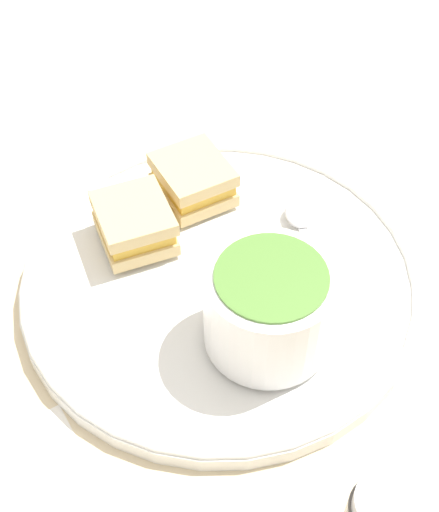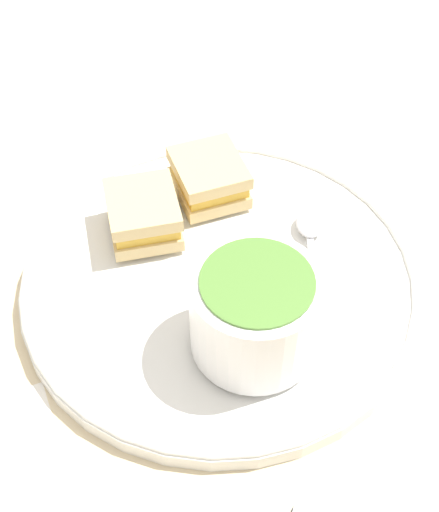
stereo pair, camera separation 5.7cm
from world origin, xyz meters
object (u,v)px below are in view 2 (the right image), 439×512
Objects in this scene: soup_bowl at (255,312)px; sandwich_half_near at (209,178)px; sandwich_half_far at (143,214)px; spoon at (310,232)px.

sandwich_half_near is at bearing 149.17° from soup_bowl.
soup_bowl reaches higher than sandwich_half_near.
sandwich_half_far is at bearing 174.77° from soup_bowl.
sandwich_half_near is (-0.10, -0.03, 0.01)m from spoon.
soup_bowl is 0.15m from sandwich_half_far.
soup_bowl is 1.11× the size of sandwich_half_far.
soup_bowl is at bearing 156.15° from spoon.
sandwich_half_far is (-0.00, -0.07, 0.00)m from sandwich_half_near.
sandwich_half_near is (-0.14, 0.09, -0.02)m from soup_bowl.
soup_bowl is 1.15× the size of sandwich_half_near.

